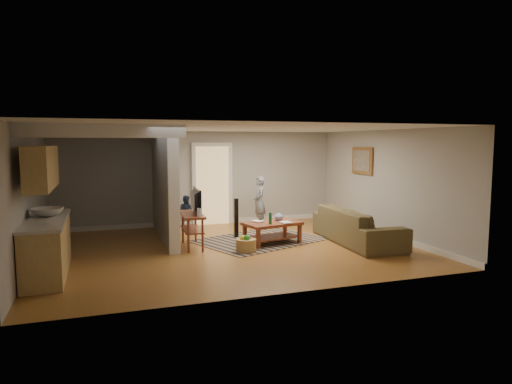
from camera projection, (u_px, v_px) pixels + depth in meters
ground at (232, 249)px, 9.52m from camera, size 7.50×7.50×0.00m
room_shell at (176, 179)px, 9.42m from camera, size 7.54×6.02×2.52m
area_rug at (260, 240)px, 10.34m from camera, size 3.21×2.81×0.01m
sofa at (357, 243)px, 10.06m from camera, size 1.17×2.67×0.76m
coffee_table at (273, 227)px, 9.98m from camera, size 1.33×0.95×0.71m
tv_console at (193, 217)px, 9.58m from camera, size 0.50×1.17×0.98m
speaker_left at (236, 218)px, 10.57m from camera, size 0.09×0.09×0.92m
speaker_right at (173, 216)px, 10.46m from camera, size 0.11×0.11×1.05m
toy_basket at (246, 245)px, 9.21m from camera, size 0.41×0.41×0.36m
child at (259, 227)px, 11.93m from camera, size 0.37×0.52×1.34m
toddler at (186, 227)px, 11.89m from camera, size 0.52×0.50×0.84m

